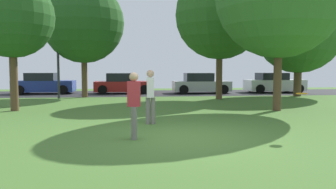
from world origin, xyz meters
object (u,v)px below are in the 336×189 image
oak_tree_left (299,30)px  person_thrower (134,103)px  parked_car_red (123,84)px  parked_car_blue (44,84)px  person_bystander (150,94)px  parked_car_silver (201,84)px  birch_tree_lone (12,16)px  street_lamp_post (58,60)px  frisbee_disc (302,94)px  parked_car_white (274,83)px  maple_tree_far (84,23)px  oak_tree_center (220,15)px

oak_tree_left → person_thrower: oak_tree_left is taller
parked_car_red → parked_car_blue: bearing=176.9°
oak_tree_left → person_thrower: bearing=-130.6°
parked_car_blue → parked_car_red: (5.56, -0.30, -0.02)m
person_thrower → parked_car_blue: bearing=113.1°
person_bystander → parked_car_silver: bearing=-15.8°
person_bystander → birch_tree_lone: bearing=55.7°
birch_tree_lone → parked_car_red: birch_tree_lone is taller
person_thrower → street_lamp_post: (-4.29, 12.30, 1.34)m
person_bystander → frisbee_disc: size_ratio=4.70×
birch_tree_lone → parked_car_blue: birch_tree_lone is taller
parked_car_blue → frisbee_disc: bearing=-58.1°
frisbee_disc → parked_car_red: bearing=106.4°
frisbee_disc → parked_car_silver: 15.97m
person_thrower → frisbee_disc: (4.22, -0.19, 0.20)m
person_bystander → parked_car_white: bearing=-34.0°
person_bystander → parked_car_red: (-1.12, 13.88, -0.28)m
parked_car_silver → parked_car_white: bearing=1.2°
oak_tree_left → person_bystander: size_ratio=4.10×
parked_car_silver → maple_tree_far: bearing=-160.6°
oak_tree_left → oak_tree_center: size_ratio=0.95×
parked_car_blue → oak_tree_center: bearing=-26.9°
oak_tree_left → frisbee_disc: bearing=-116.9°
maple_tree_far → parked_car_red: bearing=54.3°
parked_car_silver → parked_car_red: bearing=175.8°
person_thrower → parked_car_red: bearing=94.7°
parked_car_red → street_lamp_post: street_lamp_post is taller
person_thrower → street_lamp_post: size_ratio=0.37×
person_bystander → oak_tree_center: bearing=-25.3°
oak_tree_left → oak_tree_center: oak_tree_center is taller
parked_car_blue → maple_tree_far: bearing=-46.7°
oak_tree_left → parked_car_red: 12.33m
maple_tree_far → parked_car_white: bearing=12.1°
frisbee_disc → parked_car_blue: bearing=121.9°
maple_tree_far → street_lamp_post: bearing=-154.2°
birch_tree_lone → parked_car_blue: size_ratio=1.36×
oak_tree_left → person_bystander: oak_tree_left is taller
parked_car_white → parked_car_red: bearing=178.5°
oak_tree_center → maple_tree_far: bearing=164.5°
street_lamp_post → frisbee_disc: bearing=-55.8°
maple_tree_far → person_thrower: size_ratio=4.25×
frisbee_disc → parked_car_blue: (-10.36, 16.65, -0.44)m
parked_car_red → maple_tree_far: bearing=-125.7°
frisbee_disc → person_bystander: bearing=146.1°
oak_tree_left → person_bystander: 14.60m
maple_tree_far → person_thrower: (2.87, -12.98, -3.63)m
person_bystander → parked_car_blue: 15.67m
street_lamp_post → oak_tree_center: bearing=-9.2°
parked_car_silver → street_lamp_post: 10.02m
person_thrower → street_lamp_post: 13.09m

